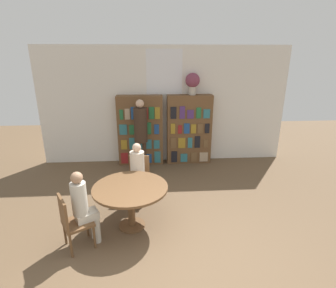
{
  "coord_description": "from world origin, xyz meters",
  "views": [
    {
      "loc": [
        -0.36,
        -2.87,
        2.75
      ],
      "look_at": [
        -0.02,
        2.13,
        1.05
      ],
      "focal_mm": 28.0,
      "sensor_mm": 36.0,
      "label": 1
    }
  ],
  "objects_px": {
    "flower_vase": "(193,82)",
    "reading_table": "(131,193)",
    "bookshelf_left": "(140,131)",
    "bookshelf_right": "(189,130)",
    "seated_reader_left": "(137,170)",
    "seated_reader_right": "(84,205)",
    "chair_left_side": "(139,176)",
    "chair_near_camera": "(72,220)",
    "librarian_standing": "(141,128)"
  },
  "relations": [
    {
      "from": "librarian_standing",
      "to": "reading_table",
      "type": "bearing_deg",
      "value": -92.76
    },
    {
      "from": "bookshelf_left",
      "to": "chair_left_side",
      "type": "height_order",
      "value": "bookshelf_left"
    },
    {
      "from": "flower_vase",
      "to": "chair_left_side",
      "type": "distance_m",
      "value": 2.8
    },
    {
      "from": "reading_table",
      "to": "chair_left_side",
      "type": "distance_m",
      "value": 0.96
    },
    {
      "from": "bookshelf_right",
      "to": "chair_near_camera",
      "type": "height_order",
      "value": "bookshelf_right"
    },
    {
      "from": "reading_table",
      "to": "chair_near_camera",
      "type": "height_order",
      "value": "chair_near_camera"
    },
    {
      "from": "bookshelf_right",
      "to": "chair_near_camera",
      "type": "bearing_deg",
      "value": -123.71
    },
    {
      "from": "bookshelf_left",
      "to": "chair_near_camera",
      "type": "distance_m",
      "value": 3.4
    },
    {
      "from": "bookshelf_left",
      "to": "bookshelf_right",
      "type": "relative_size",
      "value": 1.0
    },
    {
      "from": "chair_left_side",
      "to": "seated_reader_left",
      "type": "height_order",
      "value": "seated_reader_left"
    },
    {
      "from": "seated_reader_left",
      "to": "librarian_standing",
      "type": "bearing_deg",
      "value": -85.53
    },
    {
      "from": "seated_reader_right",
      "to": "librarian_standing",
      "type": "bearing_deg",
      "value": 133.63
    },
    {
      "from": "reading_table",
      "to": "chair_near_camera",
      "type": "xyz_separation_m",
      "value": [
        -0.82,
        -0.48,
        -0.14
      ]
    },
    {
      "from": "seated_reader_right",
      "to": "chair_left_side",
      "type": "bearing_deg",
      "value": 120.2
    },
    {
      "from": "bookshelf_left",
      "to": "bookshelf_right",
      "type": "height_order",
      "value": "same"
    },
    {
      "from": "bookshelf_left",
      "to": "seated_reader_right",
      "type": "bearing_deg",
      "value": -103.1
    },
    {
      "from": "flower_vase",
      "to": "seated_reader_left",
      "type": "relative_size",
      "value": 0.45
    },
    {
      "from": "seated_reader_left",
      "to": "seated_reader_right",
      "type": "distance_m",
      "value": 1.36
    },
    {
      "from": "bookshelf_left",
      "to": "bookshelf_right",
      "type": "bearing_deg",
      "value": 0.02
    },
    {
      "from": "chair_left_side",
      "to": "reading_table",
      "type": "bearing_deg",
      "value": 90.0
    },
    {
      "from": "bookshelf_left",
      "to": "seated_reader_left",
      "type": "bearing_deg",
      "value": -90.05
    },
    {
      "from": "chair_near_camera",
      "to": "librarian_standing",
      "type": "xyz_separation_m",
      "value": [
        0.93,
        2.75,
        0.62
      ]
    },
    {
      "from": "flower_vase",
      "to": "reading_table",
      "type": "bearing_deg",
      "value": -116.87
    },
    {
      "from": "bookshelf_right",
      "to": "seated_reader_left",
      "type": "relative_size",
      "value": 1.49
    },
    {
      "from": "chair_near_camera",
      "to": "seated_reader_left",
      "type": "relative_size",
      "value": 0.72
    },
    {
      "from": "bookshelf_right",
      "to": "reading_table",
      "type": "height_order",
      "value": "bookshelf_right"
    },
    {
      "from": "seated_reader_right",
      "to": "bookshelf_left",
      "type": "bearing_deg",
      "value": 136.62
    },
    {
      "from": "bookshelf_left",
      "to": "librarian_standing",
      "type": "relative_size",
      "value": 1.01
    },
    {
      "from": "bookshelf_left",
      "to": "librarian_standing",
      "type": "xyz_separation_m",
      "value": [
        0.03,
        -0.5,
        0.2
      ]
    },
    {
      "from": "bookshelf_right",
      "to": "librarian_standing",
      "type": "relative_size",
      "value": 1.01
    },
    {
      "from": "bookshelf_right",
      "to": "seated_reader_left",
      "type": "height_order",
      "value": "bookshelf_right"
    },
    {
      "from": "bookshelf_right",
      "to": "chair_left_side",
      "type": "bearing_deg",
      "value": -124.46
    },
    {
      "from": "bookshelf_right",
      "to": "flower_vase",
      "type": "distance_m",
      "value": 1.24
    },
    {
      "from": "bookshelf_right",
      "to": "chair_left_side",
      "type": "height_order",
      "value": "bookshelf_right"
    },
    {
      "from": "seated_reader_right",
      "to": "librarian_standing",
      "type": "distance_m",
      "value": 2.8
    },
    {
      "from": "bookshelf_right",
      "to": "seated_reader_right",
      "type": "distance_m",
      "value": 3.75
    },
    {
      "from": "bookshelf_right",
      "to": "chair_left_side",
      "type": "distance_m",
      "value": 2.26
    },
    {
      "from": "reading_table",
      "to": "librarian_standing",
      "type": "xyz_separation_m",
      "value": [
        0.11,
        2.27,
        0.48
      ]
    },
    {
      "from": "bookshelf_right",
      "to": "seated_reader_left",
      "type": "bearing_deg",
      "value": -122.38
    },
    {
      "from": "chair_left_side",
      "to": "librarian_standing",
      "type": "xyz_separation_m",
      "value": [
        0.02,
        1.33,
        0.62
      ]
    },
    {
      "from": "flower_vase",
      "to": "chair_near_camera",
      "type": "relative_size",
      "value": 0.62
    },
    {
      "from": "flower_vase",
      "to": "seated_reader_left",
      "type": "distance_m",
      "value": 2.82
    },
    {
      "from": "chair_near_camera",
      "to": "reading_table",
      "type": "bearing_deg",
      "value": 90.0
    },
    {
      "from": "flower_vase",
      "to": "reading_table",
      "type": "relative_size",
      "value": 0.44
    },
    {
      "from": "chair_near_camera",
      "to": "librarian_standing",
      "type": "height_order",
      "value": "librarian_standing"
    },
    {
      "from": "reading_table",
      "to": "chair_near_camera",
      "type": "distance_m",
      "value": 0.96
    },
    {
      "from": "chair_left_side",
      "to": "seated_reader_right",
      "type": "height_order",
      "value": "seated_reader_right"
    },
    {
      "from": "chair_left_side",
      "to": "seated_reader_right",
      "type": "distance_m",
      "value": 1.54
    },
    {
      "from": "flower_vase",
      "to": "chair_near_camera",
      "type": "xyz_separation_m",
      "value": [
        -2.23,
        -3.26,
        -1.65
      ]
    },
    {
      "from": "chair_left_side",
      "to": "librarian_standing",
      "type": "bearing_deg",
      "value": -84.93
    }
  ]
}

